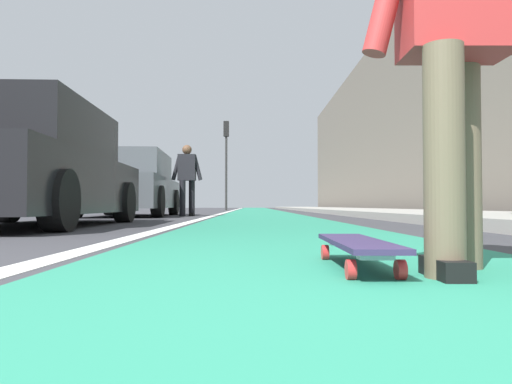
# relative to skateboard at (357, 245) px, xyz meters

# --- Properties ---
(ground_plane) EXTENTS (80.00, 80.00, 0.00)m
(ground_plane) POSITION_rel_skateboard_xyz_m (9.11, 0.15, -0.09)
(ground_plane) COLOR #38383D
(bike_lane_paint) EXTENTS (56.00, 2.13, 0.00)m
(bike_lane_paint) POSITION_rel_skateboard_xyz_m (23.11, 0.15, -0.09)
(bike_lane_paint) COLOR #288466
(bike_lane_paint) RESTS_ON ground
(lane_stripe_white) EXTENTS (52.00, 0.16, 0.01)m
(lane_stripe_white) POSITION_rel_skateboard_xyz_m (19.11, 1.37, -0.09)
(lane_stripe_white) COLOR silver
(lane_stripe_white) RESTS_ON ground
(sidewalk_curb) EXTENTS (52.00, 3.20, 0.13)m
(sidewalk_curb) POSITION_rel_skateboard_xyz_m (17.11, -3.39, -0.03)
(sidewalk_curb) COLOR #9E9B93
(sidewalk_curb) RESTS_ON ground
(building_facade) EXTENTS (40.00, 1.20, 8.31)m
(building_facade) POSITION_rel_skateboard_xyz_m (21.11, -6.18, 4.06)
(building_facade) COLOR slate
(building_facade) RESTS_ON ground
(skateboard) EXTENTS (0.84, 0.21, 0.11)m
(skateboard) POSITION_rel_skateboard_xyz_m (0.00, 0.00, 0.00)
(skateboard) COLOR red
(skateboard) RESTS_ON ground
(skater_person) EXTENTS (0.46, 0.72, 1.64)m
(skater_person) POSITION_rel_skateboard_xyz_m (-0.15, -0.35, 0.84)
(skater_person) COLOR brown
(skater_person) RESTS_ON ground
(parked_car_near) EXTENTS (4.29, 2.05, 1.46)m
(parked_car_near) POSITION_rel_skateboard_xyz_m (3.86, 3.17, 0.60)
(parked_car_near) COLOR black
(parked_car_near) RESTS_ON ground
(parked_car_mid) EXTENTS (4.58, 2.07, 1.50)m
(parked_car_mid) POSITION_rel_skateboard_xyz_m (9.37, 3.31, 0.63)
(parked_car_mid) COLOR #4C5156
(parked_car_mid) RESTS_ON ground
(traffic_light) EXTENTS (0.33, 0.28, 4.69)m
(traffic_light) POSITION_rel_skateboard_xyz_m (22.98, 1.77, 3.12)
(traffic_light) COLOR #2D2D2D
(traffic_light) RESTS_ON ground
(pedestrian_distant) EXTENTS (0.48, 0.74, 1.70)m
(pedestrian_distant) POSITION_rel_skateboard_xyz_m (9.35, 1.96, 0.88)
(pedestrian_distant) COLOR black
(pedestrian_distant) RESTS_ON ground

